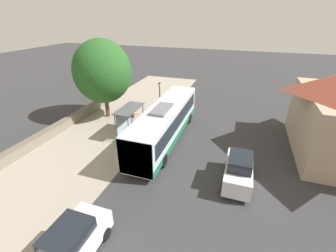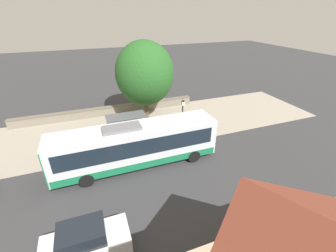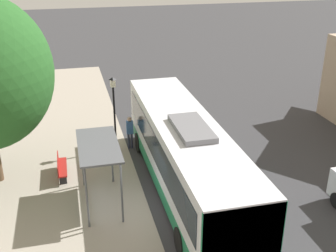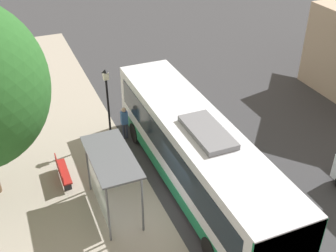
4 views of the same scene
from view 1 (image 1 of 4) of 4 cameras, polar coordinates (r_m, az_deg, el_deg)
name	(u,v)px [view 1 (image 1 of 4)]	position (r m, az deg, el deg)	size (l,w,h in m)	color
ground_plane	(145,141)	(20.44, -5.91, -3.88)	(120.00, 120.00, 0.00)	#353538
sidewalk_plaza	(102,134)	(22.50, -16.45, -1.85)	(9.00, 44.00, 0.02)	#9E9384
stone_wall	(66,123)	(24.70, -24.40, 0.68)	(0.60, 20.00, 0.99)	slate
bus	(165,122)	(19.70, -0.66, 1.01)	(2.61, 12.17, 3.49)	silver
bus_shelter	(128,113)	(20.94, -10.15, 3.31)	(1.58, 3.38, 2.66)	#515459
pedestrian	(166,109)	(24.59, -0.42, 4.44)	(0.34, 0.23, 1.75)	#2D3347
bench	(129,117)	(24.35, -9.96, 2.38)	(0.40, 1.86, 0.88)	maroon
street_lamp_near	(160,97)	(24.37, -2.09, 7.49)	(0.28, 0.28, 3.91)	black
shade_tree	(103,72)	(24.61, -16.30, 13.10)	(5.90, 5.90, 8.25)	brown
parked_car_behind_bus	(71,243)	(12.41, -23.34, -25.69)	(2.00, 3.98, 1.91)	silver
parked_car_far_lane	(238,170)	(15.87, 17.47, -10.67)	(1.84, 3.97, 2.18)	silver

